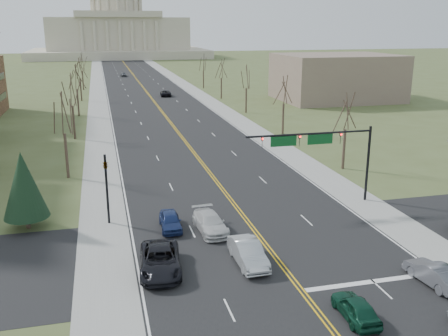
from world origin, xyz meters
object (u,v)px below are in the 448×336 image
car_nb_outer_lead (434,273)px  signal_left (106,181)px  car_sb_inner_second (210,223)px  car_sb_outer_lead (160,260)px  signal_mast (319,144)px  car_far_nb (166,93)px  car_nb_inner_lead (356,308)px  car_sb_outer_second (170,221)px  car_sb_inner_lead (248,253)px  car_far_sb (123,74)px

car_nb_outer_lead → signal_left: bearing=-43.6°
car_sb_inner_second → car_nb_outer_lead: bearing=-48.4°
car_nb_outer_lead → car_sb_outer_lead: (-16.94, 5.98, 0.10)m
signal_left → signal_mast: bearing=-0.0°
car_sb_inner_second → car_far_nb: car_sb_inner_second is taller
car_nb_inner_lead → signal_mast: bearing=-105.7°
car_sb_outer_second → car_sb_inner_second: bearing=-21.5°
car_sb_outer_second → car_far_nb: (10.27, 80.12, 0.01)m
car_nb_outer_lead → car_sb_inner_lead: car_sb_inner_lead is taller
signal_left → car_far_sb: signal_left is taller
car_nb_inner_lead → car_sb_inner_second: 15.20m
signal_mast → car_sb_outer_second: (-14.07, -2.54, -5.05)m
car_nb_inner_lead → car_nb_outer_lead: bearing=-158.9°
signal_mast → car_far_nb: 77.84m
car_far_nb → car_sb_outer_second: bearing=86.5°
car_nb_inner_lead → car_sb_outer_second: car_sb_outer_second is taller
car_nb_inner_lead → car_nb_outer_lead: 7.25m
car_sb_inner_second → car_far_nb: size_ratio=1.00×
car_sb_outer_second → car_far_sb: bearing=90.2°
car_sb_outer_lead → car_sb_inner_second: bearing=56.2°
car_nb_inner_lead → car_far_nb: size_ratio=0.78×
signal_mast → car_sb_inner_lead: signal_mast is taller
car_far_sb → signal_left: bearing=-99.9°
car_sb_inner_second → car_sb_outer_second: car_sb_inner_second is taller
signal_mast → car_sb_inner_lead: 14.79m
signal_mast → car_sb_inner_second: size_ratio=2.37×
signal_left → car_far_nb: bearing=79.0°
car_far_sb → car_sb_outer_lead: bearing=-98.3°
car_sb_outer_second → car_nb_outer_lead: bearing=-39.2°
signal_mast → car_sb_inner_second: bearing=-160.8°
car_sb_inner_lead → signal_left: bearing=131.5°
signal_mast → car_sb_outer_second: size_ratio=2.95×
signal_mast → car_sb_outer_lead: bearing=-148.4°
car_sb_inner_second → car_far_nb: 81.74m
signal_mast → signal_left: (-18.95, 0.00, -2.05)m
car_nb_inner_lead → car_sb_inner_lead: car_sb_inner_lead is taller
signal_mast → car_far_nb: size_ratio=2.37×
car_sb_outer_lead → car_sb_outer_second: size_ratio=1.43×
car_sb_outer_second → car_sb_outer_lead: bearing=-101.8°
signal_left → car_far_sb: size_ratio=1.44×
signal_mast → signal_left: signal_mast is taller
car_nb_outer_lead → car_sb_inner_second: 16.97m
car_far_sb → car_sb_inner_lead: bearing=-95.7°
car_sb_inner_lead → car_far_sb: (-1.34, 137.96, -0.11)m
car_far_nb → car_far_sb: 50.83m
car_nb_inner_lead → car_far_nb: bearing=-89.4°
signal_mast → car_sb_outer_lead: size_ratio=2.06×
car_sb_outer_lead → signal_left: bearing=113.5°
signal_mast → car_sb_outer_lead: 19.16m
signal_left → car_nb_outer_lead: size_ratio=1.37×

